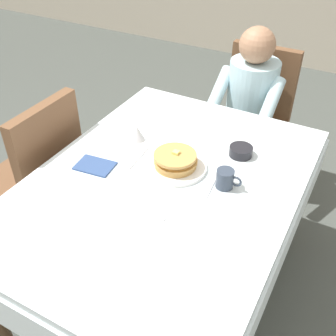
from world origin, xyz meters
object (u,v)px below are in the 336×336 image
at_px(diner_person, 249,101).
at_px(chair_left_side, 40,168).
at_px(cup_coffee, 225,179).
at_px(knife_right_of_plate, 213,183).
at_px(chair_diner, 254,110).
at_px(bowl_butter, 241,151).
at_px(syrup_pitcher, 137,133).
at_px(fork_left_of_plate, 138,158).
at_px(breakfast_stack, 176,160).
at_px(dining_table_main, 165,196).
at_px(plate_breakfast, 176,167).
at_px(spoon_near_edge, 146,216).

relative_size(diner_person, chair_left_side, 1.20).
distance_m(cup_coffee, knife_right_of_plate, 0.07).
bearing_deg(diner_person, chair_diner, -90.00).
bearing_deg(chair_diner, knife_right_of_plate, 98.18).
height_order(bowl_butter, syrup_pitcher, syrup_pitcher).
bearing_deg(fork_left_of_plate, breakfast_stack, -87.90).
xyz_separation_m(dining_table_main, breakfast_stack, (0.00, 0.10, 0.14)).
relative_size(diner_person, bowl_butter, 10.18).
bearing_deg(plate_breakfast, knife_right_of_plate, -6.01).
xyz_separation_m(diner_person, plate_breakfast, (-0.03, -0.91, 0.08)).
bearing_deg(syrup_pitcher, plate_breakfast, -22.82).
xyz_separation_m(plate_breakfast, cup_coffee, (0.24, -0.02, 0.03)).
relative_size(dining_table_main, cup_coffee, 13.49).
height_order(chair_diner, bowl_butter, chair_diner).
bearing_deg(spoon_near_edge, cup_coffee, 46.16).
bearing_deg(breakfast_stack, knife_right_of_plate, -5.68).
distance_m(diner_person, breakfast_stack, 0.92).
height_order(diner_person, breakfast_stack, diner_person).
relative_size(dining_table_main, fork_left_of_plate, 8.47).
bearing_deg(chair_diner, spoon_near_edge, 90.40).
bearing_deg(dining_table_main, breakfast_stack, 89.80).
relative_size(chair_left_side, breakfast_stack, 4.64).
distance_m(bowl_butter, knife_right_of_plate, 0.26).
bearing_deg(syrup_pitcher, cup_coffee, -14.27).
bearing_deg(spoon_near_edge, chair_diner, 78.98).
xyz_separation_m(chair_diner, knife_right_of_plate, (0.16, -1.08, 0.21)).
relative_size(plate_breakfast, bowl_butter, 2.55).
height_order(fork_left_of_plate, spoon_near_edge, same).
xyz_separation_m(bowl_butter, knife_right_of_plate, (-0.03, -0.26, -0.02)).
height_order(dining_table_main, spoon_near_edge, spoon_near_edge).
relative_size(dining_table_main, spoon_near_edge, 10.16).
distance_m(cup_coffee, spoon_near_edge, 0.38).
height_order(dining_table_main, chair_diner, chair_diner).
bearing_deg(knife_right_of_plate, chair_diner, 1.35).
height_order(bowl_butter, knife_right_of_plate, bowl_butter).
height_order(bowl_butter, spoon_near_edge, bowl_butter).
height_order(plate_breakfast, knife_right_of_plate, plate_breakfast).
distance_m(dining_table_main, bowl_butter, 0.42).
distance_m(bowl_butter, fork_left_of_plate, 0.48).
bearing_deg(chair_left_side, syrup_pitcher, -65.70).
bearing_deg(plate_breakfast, chair_diner, 88.16).
relative_size(cup_coffee, syrup_pitcher, 1.41).
distance_m(breakfast_stack, fork_left_of_plate, 0.20).
distance_m(diner_person, knife_right_of_plate, 0.94).
bearing_deg(spoon_near_edge, knife_right_of_plate, 53.36).
relative_size(syrup_pitcher, spoon_near_edge, 0.53).
xyz_separation_m(diner_person, breakfast_stack, (-0.03, -0.91, 0.12)).
xyz_separation_m(diner_person, knife_right_of_plate, (0.16, -0.93, 0.07)).
bearing_deg(syrup_pitcher, knife_right_of_plate, -16.32).
distance_m(chair_left_side, bowl_butter, 1.07).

